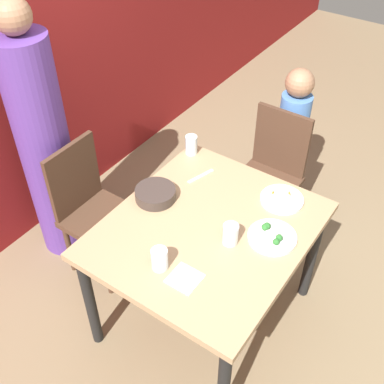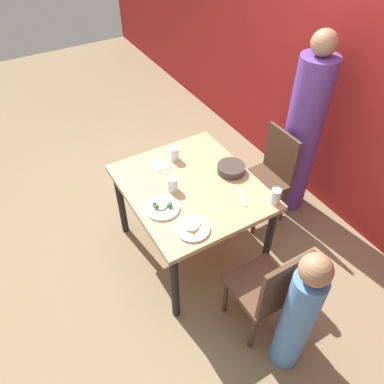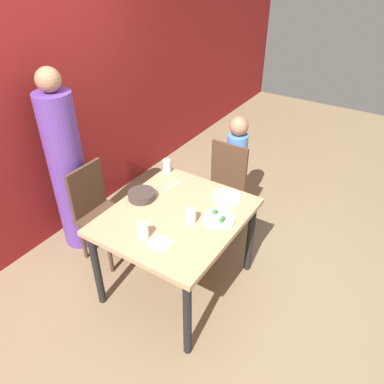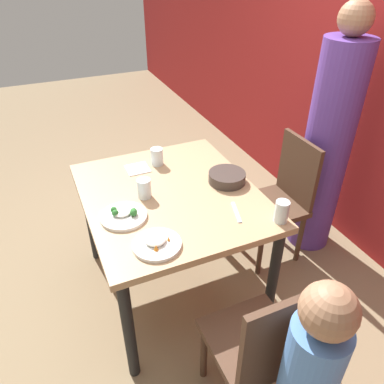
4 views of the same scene
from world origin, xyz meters
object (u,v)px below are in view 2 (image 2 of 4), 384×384
at_px(chair_child_spot, 269,289).
at_px(plate_rice_adult, 192,228).
at_px(person_child, 298,316).
at_px(bowl_curry, 231,168).
at_px(chair_adult_spot, 268,175).
at_px(person_adult, 302,135).
at_px(glass_water_tall, 276,196).

distance_m(chair_child_spot, plate_rice_adult, 0.65).
distance_m(person_child, bowl_curry, 1.20).
height_order(bowl_curry, plate_rice_adult, bowl_curry).
distance_m(chair_adult_spot, plate_rice_adult, 1.16).
height_order(person_child, plate_rice_adult, person_child).
bearing_deg(person_adult, chair_child_spot, -49.04).
bearing_deg(person_adult, person_child, -41.71).
relative_size(person_adult, bowl_curry, 7.74).
xyz_separation_m(chair_adult_spot, bowl_curry, (0.06, -0.47, 0.31)).
bearing_deg(plate_rice_adult, person_child, 21.06).
height_order(chair_adult_spot, person_child, person_child).
height_order(chair_adult_spot, plate_rice_adult, chair_adult_spot).
distance_m(person_child, glass_water_tall, 0.83).
height_order(person_adult, plate_rice_adult, person_adult).
bearing_deg(glass_water_tall, person_child, -26.57).
height_order(person_adult, person_child, person_adult).
bearing_deg(bowl_curry, plate_rice_adult, -57.09).
relative_size(person_child, plate_rice_adult, 4.80).
xyz_separation_m(plate_rice_adult, glass_water_tall, (0.08, 0.65, 0.05)).
distance_m(person_child, plate_rice_adult, 0.86).
xyz_separation_m(person_adult, person_child, (1.20, -1.07, -0.25)).
distance_m(chair_adult_spot, glass_water_tall, 0.72).
bearing_deg(chair_adult_spot, plate_rice_adult, -67.70).
xyz_separation_m(person_child, bowl_curry, (-1.14, 0.27, 0.25)).
relative_size(chair_adult_spot, bowl_curry, 4.09).
bearing_deg(plate_rice_adult, chair_child_spot, 30.70).
height_order(chair_child_spot, person_adult, person_adult).
xyz_separation_m(chair_child_spot, person_adult, (-0.93, 1.07, 0.31)).
bearing_deg(plate_rice_adult, person_adult, 107.36).
bearing_deg(person_adult, glass_water_tall, -55.09).
bearing_deg(bowl_curry, person_child, -13.51).
xyz_separation_m(bowl_curry, glass_water_tall, (0.45, 0.07, 0.03)).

